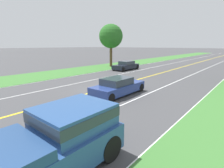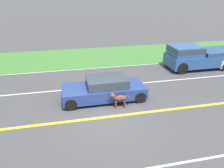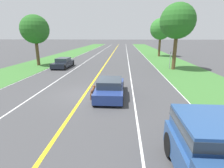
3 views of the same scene
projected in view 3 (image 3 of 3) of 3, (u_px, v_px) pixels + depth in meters
name	position (u px, v px, depth m)	size (l,w,h in m)	color
ground_plane	(85.00, 94.00, 12.63)	(400.00, 400.00, 0.00)	#424244
centre_divider_line	(85.00, 94.00, 12.63)	(0.18, 160.00, 0.01)	yellow
lane_edge_line_right	(184.00, 97.00, 12.16)	(0.14, 160.00, 0.01)	white
lane_dash_same_dir	(133.00, 95.00, 12.39)	(0.10, 160.00, 0.01)	white
lane_dash_oncoming	(38.00, 93.00, 12.86)	(0.10, 160.00, 0.01)	white
ego_car	(110.00, 88.00, 12.09)	(1.85, 4.47, 1.27)	navy
dog	(93.00, 91.00, 11.67)	(0.28, 1.15, 0.86)	brown
oncoming_car	(63.00, 63.00, 23.28)	(1.81, 4.49, 1.27)	black
roadside_tree_right_near	(178.00, 21.00, 20.50)	(4.13, 4.13, 7.84)	brown
roadside_tree_right_far	(161.00, 29.00, 34.62)	(4.16, 4.16, 7.50)	brown
roadside_tree_left_near	(35.00, 30.00, 23.74)	(3.85, 3.85, 6.88)	brown
street_sign	(170.00, 58.00, 21.79)	(0.11, 0.64, 2.23)	gray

